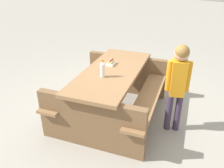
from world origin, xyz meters
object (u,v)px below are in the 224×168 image
picnic_table (112,89)px  child_in_coat (178,78)px  soda_bottle (103,69)px  hotdog_tray (111,63)px

picnic_table → child_in_coat: (0.20, -0.91, 0.36)m
soda_bottle → hotdog_tray: soda_bottle is taller
picnic_table → child_in_coat: bearing=-77.7°
picnic_table → hotdog_tray: bearing=39.6°
picnic_table → child_in_coat: 1.00m
hotdog_tray → child_in_coat: bearing=-88.1°
soda_bottle → picnic_table: bearing=7.5°
picnic_table → hotdog_tray: hotdog_tray is taller
picnic_table → soda_bottle: bearing=-172.5°
hotdog_tray → child_in_coat: child_in_coat is taller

